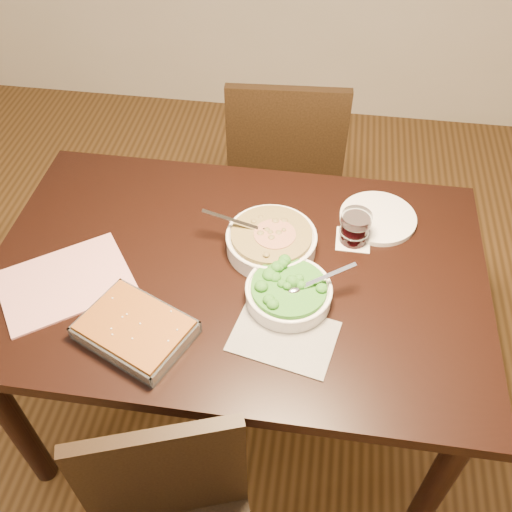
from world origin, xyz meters
TOP-DOWN VIEW (x-y plane):
  - ground at (0.00, 0.00)m, footprint 4.00×4.00m
  - table at (0.00, 0.00)m, footprint 1.40×0.90m
  - magazine_a at (-0.46, -0.12)m, footprint 0.42×0.40m
  - magazine_b at (0.16, -0.22)m, footprint 0.29×0.23m
  - coaster at (0.32, 0.16)m, footprint 0.10×0.10m
  - stew_bowl at (0.09, 0.09)m, footprint 0.29×0.26m
  - broccoli_bowl at (0.16, -0.09)m, footprint 0.25×0.23m
  - baking_dish at (-0.21, -0.26)m, footprint 0.33×0.29m
  - wine_tumbler at (0.32, 0.16)m, footprint 0.09×0.09m
  - dinner_plate at (0.39, 0.26)m, footprint 0.23×0.23m
  - chair_far at (0.06, 0.78)m, footprint 0.46×0.46m

SIDE VIEW (x-z plane):
  - ground at x=0.00m, z-range 0.00..0.00m
  - chair_far at x=0.06m, z-range 0.05..0.98m
  - table at x=0.00m, z-range 0.28..1.03m
  - coaster at x=0.32m, z-range 0.75..0.75m
  - magazine_b at x=0.16m, z-range 0.75..0.75m
  - magazine_a at x=-0.46m, z-range 0.75..0.76m
  - dinner_plate at x=0.39m, z-range 0.75..0.77m
  - baking_dish at x=-0.21m, z-range 0.75..0.80m
  - broccoli_bowl at x=0.16m, z-range 0.74..0.83m
  - stew_bowl at x=0.09m, z-range 0.74..0.83m
  - wine_tumbler at x=0.32m, z-range 0.76..0.85m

